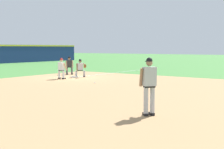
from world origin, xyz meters
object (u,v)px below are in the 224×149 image
at_px(baseball, 95,83).
at_px(first_baseman, 81,67).
at_px(baserunner, 61,68).
at_px(umpire, 69,65).
at_px(pitcher, 149,83).
at_px(first_base_bag, 74,77).

bearing_deg(baseball, first_baseman, 52.78).
distance_m(first_baseman, baserunner, 1.84).
height_order(baseball, umpire, umpire).
bearing_deg(pitcher, baserunner, 57.19).
height_order(first_base_bag, pitcher, pitcher).
bearing_deg(umpire, baserunner, -145.38).
xyz_separation_m(baseball, umpire, (3.71, 5.56, 0.76)).
xyz_separation_m(first_base_bag, umpire, (1.70, 2.06, 0.75)).
relative_size(first_base_bag, pitcher, 0.20).
bearing_deg(first_baseman, pitcher, -129.70).
distance_m(baserunner, umpire, 3.68).
relative_size(first_base_bag, baseball, 5.14).
bearing_deg(baserunner, baseball, -101.20).
distance_m(pitcher, first_baseman, 13.52).
distance_m(pitcher, umpire, 16.02).
relative_size(first_base_bag, baserunner, 0.26).
relative_size(first_base_bag, first_baseman, 0.28).
distance_m(first_base_bag, first_baseman, 0.87).
distance_m(first_base_bag, baseball, 4.04).
distance_m(baseball, umpire, 6.72).
relative_size(baserunner, umpire, 1.00).
bearing_deg(umpire, first_base_bag, -129.55).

